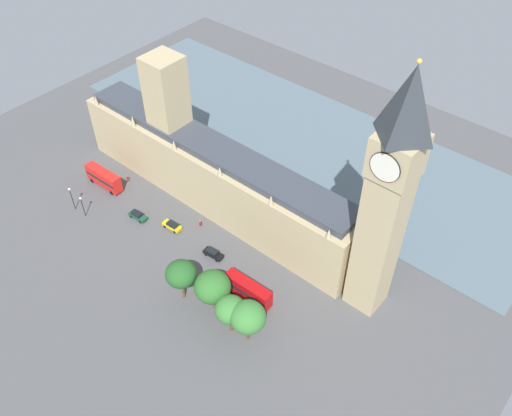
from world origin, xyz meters
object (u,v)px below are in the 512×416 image
double_decker_bus_trailing (248,290)px  plane_tree_slot_10 (248,317)px  parliament_building (210,169)px  pedestrian_opposite_hall (127,179)px  car_yellow_cab_corner (172,226)px  plane_tree_midblock (230,310)px  street_lamp_slot_11 (71,195)px  car_black_kerbside (213,253)px  pedestrian_near_tower (200,223)px  plane_tree_by_river_gate (181,274)px  clock_tower (387,199)px  street_lamp_slot_12 (82,203)px  plane_tree_far_end (212,287)px  double_decker_bus_leading (104,178)px  car_dark_green_under_trees (138,215)px

double_decker_bus_trailing → plane_tree_slot_10: size_ratio=1.08×
parliament_building → pedestrian_opposite_hall: bearing=-66.4°
car_yellow_cab_corner → plane_tree_midblock: bearing=-116.3°
plane_tree_slot_10 → street_lamp_slot_11: bearing=-90.3°
parliament_building → car_yellow_cab_corner: size_ratio=15.94×
parliament_building → plane_tree_slot_10: (23.91, 32.28, -2.37)m
car_black_kerbside → pedestrian_opposite_hall: bearing=-102.5°
parliament_building → double_decker_bus_trailing: 31.77m
car_black_kerbside → pedestrian_near_tower: car_black_kerbside is taller
pedestrian_near_tower → plane_tree_by_river_gate: size_ratio=0.17×
parliament_building → double_decker_bus_trailing: bearing=57.3°
pedestrian_opposite_hall → plane_tree_slot_10: bearing=75.1°
plane_tree_slot_10 → plane_tree_by_river_gate: bearing=-86.5°
clock_tower → car_black_kerbside: bearing=-69.6°
clock_tower → plane_tree_slot_10: (22.32, -11.86, -20.60)m
double_decker_bus_trailing → clock_tower: bearing=-51.8°
parliament_building → street_lamp_slot_12: parliament_building is taller
pedestrian_near_tower → plane_tree_by_river_gate: (16.46, 11.61, 6.40)m
parliament_building → plane_tree_far_end: 32.10m
car_yellow_cab_corner → car_black_kerbside: bearing=-94.7°
street_lamp_slot_11 → parliament_building: bearing=136.7°
pedestrian_opposite_hall → plane_tree_by_river_gate: 40.38m
plane_tree_far_end → plane_tree_slot_10: size_ratio=0.97×
car_black_kerbside → plane_tree_far_end: (9.64, 9.42, 5.57)m
plane_tree_by_river_gate → plane_tree_slot_10: (-0.99, 16.32, -0.26)m
double_decker_bus_leading → car_yellow_cab_corner: double_decker_bus_leading is taller
car_dark_green_under_trees → plane_tree_far_end: size_ratio=0.50×
pedestrian_near_tower → plane_tree_slot_10: bearing=50.6°
double_decker_bus_leading → pedestrian_near_tower: bearing=98.8°
parliament_building → double_decker_bus_leading: bearing=-59.6°
pedestrian_near_tower → plane_tree_by_river_gate: 21.14m
double_decker_bus_leading → plane_tree_far_end: plane_tree_far_end is taller
clock_tower → double_decker_bus_trailing: (15.21, -18.01, -24.86)m
double_decker_bus_leading → car_dark_green_under_trees: (2.35, 14.91, -1.75)m
car_dark_green_under_trees → car_yellow_cab_corner: bearing=105.0°
car_dark_green_under_trees → pedestrian_near_tower: (-7.67, 12.84, -0.12)m
double_decker_bus_leading → car_black_kerbside: 36.40m
pedestrian_opposite_hall → street_lamp_slot_11: (14.65, -1.69, 3.76)m
street_lamp_slot_11 → car_black_kerbside: bearing=106.5°
pedestrian_near_tower → pedestrian_opposite_hall: bearing=-99.1°
double_decker_bus_trailing → pedestrian_opposite_hall: (-7.81, -46.73, -1.87)m
parliament_building → plane_tree_far_end: parliament_building is taller
car_dark_green_under_trees → plane_tree_far_end: 32.08m
pedestrian_near_tower → double_decker_bus_leading: bearing=-89.5°
car_black_kerbside → plane_tree_midblock: (11.39, 15.67, 5.68)m
clock_tower → parliament_building: bearing=-92.1°
car_black_kerbside → plane_tree_by_river_gate: plane_tree_by_river_gate is taller
double_decker_bus_leading → plane_tree_slot_10: (10.16, 55.68, 4.26)m
plane_tree_slot_10 → clock_tower: bearing=152.0°
car_black_kerbside → pedestrian_near_tower: size_ratio=2.81×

